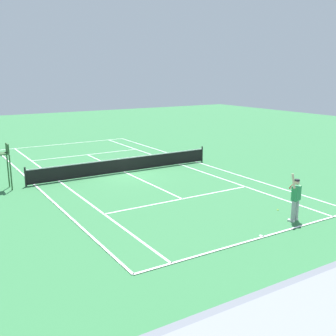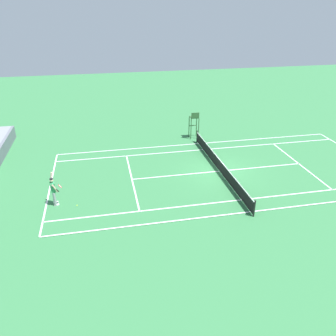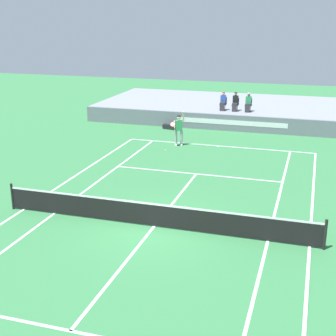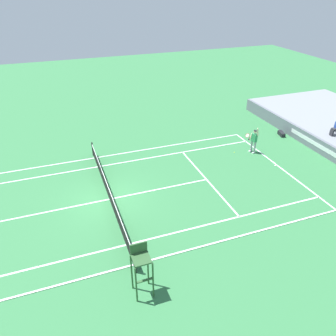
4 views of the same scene
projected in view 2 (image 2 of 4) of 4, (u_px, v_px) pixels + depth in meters
ground_plane at (219, 171)px, 25.05m from camera, size 80.00×80.00×0.00m
court at (219, 171)px, 25.04m from camera, size 11.08×23.88×0.03m
net at (220, 165)px, 24.82m from camera, size 11.98×0.10×1.07m
tennis_player at (53, 190)px, 20.53m from camera, size 0.74×0.75×2.08m
tennis_ball at (77, 205)px, 20.82m from camera, size 0.07×0.07×0.07m
umpire_chair at (194, 121)px, 30.53m from camera, size 0.77×0.77×2.44m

